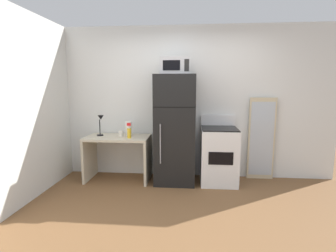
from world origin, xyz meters
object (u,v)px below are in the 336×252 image
object	(u,v)px
desk	(118,150)
paper_towel_roll	(129,128)
desk_lamp	(101,122)
refrigerator	(175,129)
leaning_mirror	(261,139)
microwave	(175,66)
spray_bottle	(129,132)
oven_range	(219,155)
coffee_mug	(121,134)

from	to	relation	value
desk	paper_towel_roll	distance (m)	0.41
desk_lamp	refrigerator	world-z (taller)	refrigerator
desk	leaning_mirror	world-z (taller)	leaning_mirror
desk	microwave	world-z (taller)	microwave
spray_bottle	oven_range	bearing A→B (deg)	4.92
desk	spray_bottle	distance (m)	0.42
coffee_mug	desk_lamp	bearing A→B (deg)	175.90
desk_lamp	refrigerator	distance (m)	1.27
paper_towel_roll	refrigerator	world-z (taller)	refrigerator
desk_lamp	refrigerator	bearing A→B (deg)	-1.56
desk	spray_bottle	bearing A→B (deg)	-27.50
spray_bottle	coffee_mug	bearing A→B (deg)	143.75
coffee_mug	microwave	size ratio (longest dim) A/B	0.21
coffee_mug	refrigerator	world-z (taller)	refrigerator
desk	microwave	distance (m)	1.69
coffee_mug	leaning_mirror	xyz separation A→B (m)	(2.37, 0.26, -0.10)
coffee_mug	leaning_mirror	size ratio (longest dim) A/B	0.07
spray_bottle	microwave	xyz separation A→B (m)	(0.74, 0.09, 1.05)
desk_lamp	leaning_mirror	size ratio (longest dim) A/B	0.25
desk_lamp	oven_range	distance (m)	2.05
refrigerator	paper_towel_roll	bearing A→B (deg)	171.83
desk_lamp	paper_towel_roll	xyz separation A→B (m)	(0.46, 0.08, -0.12)
spray_bottle	paper_towel_roll	distance (m)	0.24
leaning_mirror	desk	bearing A→B (deg)	-173.79
desk	refrigerator	distance (m)	1.04
desk_lamp	paper_towel_roll	size ratio (longest dim) A/B	1.47
oven_range	desk_lamp	bearing A→B (deg)	179.31
desk	coffee_mug	xyz separation A→B (m)	(0.06, 0.01, 0.28)
coffee_mug	paper_towel_roll	distance (m)	0.17
paper_towel_roll	desk	bearing A→B (deg)	-144.75
paper_towel_roll	leaning_mirror	size ratio (longest dim) A/B	0.17
refrigerator	desk_lamp	bearing A→B (deg)	178.44
desk_lamp	coffee_mug	bearing A→B (deg)	-4.10
coffee_mug	oven_range	distance (m)	1.66
microwave	leaning_mirror	xyz separation A→B (m)	(1.45, 0.29, -1.20)
desk_lamp	leaning_mirror	world-z (taller)	leaning_mirror
leaning_mirror	oven_range	bearing A→B (deg)	-160.90
microwave	desk_lamp	bearing A→B (deg)	177.49
desk	desk_lamp	distance (m)	0.56
desk	spray_bottle	size ratio (longest dim) A/B	4.25
coffee_mug	refrigerator	bearing A→B (deg)	-0.56
paper_towel_roll	leaning_mirror	world-z (taller)	leaning_mirror
desk_lamp	microwave	bearing A→B (deg)	-2.51
spray_bottle	microwave	bearing A→B (deg)	7.22
desk_lamp	leaning_mirror	bearing A→B (deg)	4.85
coffee_mug	leaning_mirror	distance (m)	2.38
desk	paper_towel_roll	size ratio (longest dim) A/B	4.40
desk_lamp	refrigerator	xyz separation A→B (m)	(1.27, -0.03, -0.11)
leaning_mirror	spray_bottle	bearing A→B (deg)	-170.16
desk	refrigerator	xyz separation A→B (m)	(0.97, -0.00, 0.37)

